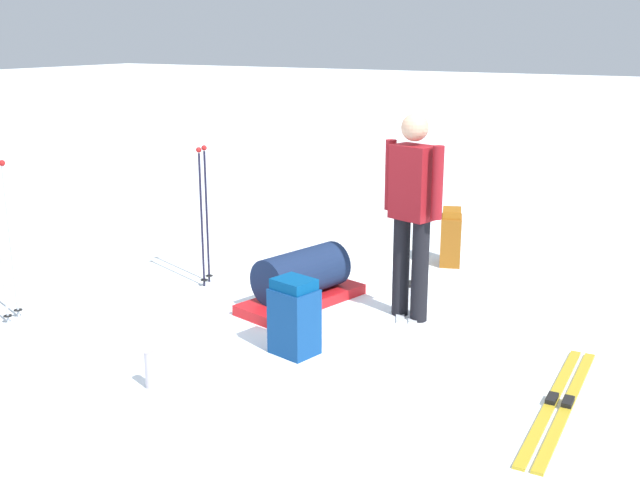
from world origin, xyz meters
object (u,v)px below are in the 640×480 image
Objects in this scene: skier_standing at (412,206)px; ski_pair_near at (404,286)px; backpack_bright at (294,317)px; ski_poles_planted_far at (204,209)px; backpack_large_dark at (451,237)px; ski_poles_planted_near at (4,234)px; gear_sled at (302,280)px; ski_pair_far at (560,403)px; thermos_bottle at (150,370)px.

skier_standing is 1.22m from ski_pair_near.
backpack_bright is at bearing -2.89° from ski_pair_near.
ski_pair_near is 1.36× the size of ski_poles_planted_far.
ski_poles_planted_near reaches higher than backpack_large_dark.
ski_poles_planted_near reaches higher than gear_sled.
skier_standing is 1.28× the size of ski_poles_planted_near.
ski_pair_near and ski_pair_far have the same top height.
thermos_bottle is (1.95, 1.05, -0.60)m from ski_poles_planted_far.
ski_poles_planted_far is at bearing -151.75° from thermos_bottle.
backpack_large_dark is 2.54m from ski_poles_planted_far.
ski_poles_planted_near reaches higher than backpack_bright.
skier_standing is 2.91× the size of backpack_large_dark.
gear_sled is 4.93× the size of thermos_bottle.
ski_pair_far is 1.36× the size of ski_poles_planted_far.
skier_standing is 2.93× the size of backpack_bright.
ski_pair_near is at bearing 177.11° from backpack_bright.
backpack_large_dark is 2.73m from backpack_bright.
backpack_bright is 0.44× the size of ski_poles_planted_far.
gear_sled is (0.03, 1.08, -0.51)m from ski_poles_planted_far.
ski_poles_planted_far is at bearing -63.46° from ski_pair_near.
thermos_bottle is at bearing 28.25° from ski_poles_planted_far.
thermos_bottle is (1.91, -0.03, -0.09)m from gear_sled.
thermos_bottle is at bearing -65.48° from ski_pair_far.
thermos_bottle is at bearing -12.68° from ski_pair_near.
skier_standing is 2.04m from ski_poles_planted_far.
ski_pair_near is 1.34× the size of ski_poles_planted_near.
backpack_bright is (2.73, -0.20, -0.00)m from backpack_large_dark.
skier_standing is at bearing 8.56° from backpack_large_dark.
backpack_large_dark is 0.44× the size of ski_poles_planted_far.
ski_pair_near is 3.52m from ski_poles_planted_near.
ski_poles_planted_far is at bearing -121.58° from backpack_bright.
gear_sled is at bearing 179.09° from thermos_bottle.
ski_poles_planted_near is 1.75m from ski_poles_planted_far.
backpack_bright is (1.81, -0.09, 0.27)m from ski_pair_near.
backpack_bright is (0.14, -1.91, 0.27)m from ski_pair_far.
skier_standing is 2.00m from ski_pair_far.
ski_poles_planted_near is at bearing -101.94° from thermos_bottle.
ski_pair_far is 1.34× the size of ski_poles_planted_near.
ski_pair_far is (0.97, 1.47, -0.94)m from skier_standing.
thermos_bottle is (0.98, -0.53, -0.15)m from backpack_bright.
ski_pair_far is 6.87× the size of thermos_bottle.
backpack_bright is 1.12m from thermos_bottle.
backpack_large_dark is 1.01× the size of backpack_bright.
ski_pair_far is at bearing 94.23° from backpack_bright.
gear_sled is at bearing 88.23° from ski_poles_planted_far.
backpack_bright is at bearing 28.25° from gear_sled.
thermos_bottle is (2.78, -0.63, 0.12)m from ski_pair_near.
ski_poles_planted_far reaches higher than backpack_bright.
skier_standing reaches higher than thermos_bottle.
skier_standing is 1.76m from backpack_large_dark.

